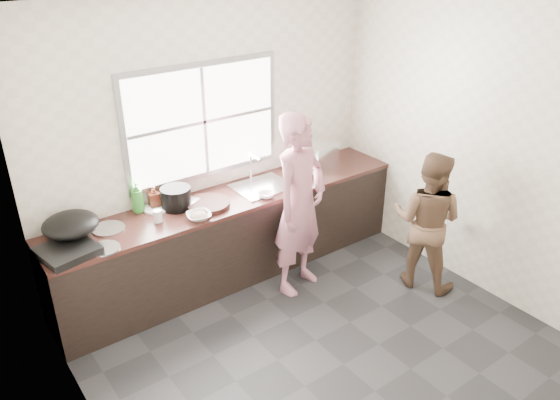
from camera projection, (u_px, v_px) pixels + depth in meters
floor at (315, 341)px, 4.66m from camera, size 3.60×3.20×0.01m
ceiling at (328, 7)px, 3.45m from camera, size 3.60×3.20×0.01m
wall_back at (213, 139)px, 5.21m from camera, size 3.60×0.01×2.70m
wall_left at (78, 282)px, 3.10m from camera, size 0.01×3.20×2.70m
wall_right at (471, 147)px, 5.01m from camera, size 0.01×3.20×2.70m
wall_front at (515, 307)px, 2.90m from camera, size 3.60×0.01×2.70m
cabinet at (234, 237)px, 5.41m from camera, size 3.60×0.62×0.82m
countertop at (232, 198)px, 5.21m from camera, size 3.60×0.64×0.04m
sink at (262, 187)px, 5.39m from camera, size 0.55×0.45×0.02m
faucet at (251, 167)px, 5.47m from camera, size 0.02×0.02×0.30m
window_frame at (203, 121)px, 5.06m from camera, size 1.60×0.05×1.10m
window_glazing at (204, 122)px, 5.04m from camera, size 1.50×0.01×1.00m
woman at (300, 211)px, 5.03m from camera, size 0.69×0.56×1.64m
person_side at (427, 221)px, 5.13m from camera, size 0.75×0.82×1.38m
cutting_board at (208, 204)px, 5.02m from camera, size 0.49×0.49×0.04m
cleaver at (190, 202)px, 5.01m from camera, size 0.23×0.18×0.01m
bowl_mince at (199, 216)px, 4.79m from camera, size 0.26×0.26×0.05m
bowl_crabs at (303, 173)px, 5.63m from camera, size 0.26×0.26×0.07m
bowl_held at (266, 194)px, 5.17m from camera, size 0.22×0.22×0.06m
black_pot at (176, 198)px, 4.95m from camera, size 0.35×0.35×0.20m
plate_food at (157, 208)px, 4.96m from camera, size 0.27×0.27×0.02m
bottle_green at (137, 197)px, 4.86m from camera, size 0.12×0.12×0.29m
bottle_brown_tall at (154, 197)px, 4.96m from camera, size 0.10×0.10×0.20m
bottle_brown_short at (163, 197)px, 5.02m from camera, size 0.12×0.12×0.15m
glass_jar at (158, 216)px, 4.74m from camera, size 0.08×0.08×0.11m
burner at (67, 251)px, 4.27m from camera, size 0.48×0.48×0.06m
wok at (71, 225)px, 4.41m from camera, size 0.48×0.48×0.17m
dish_rack at (319, 156)px, 5.76m from camera, size 0.40×0.32×0.27m
pot_lid_left at (104, 248)px, 4.35m from camera, size 0.32×0.32×0.01m
pot_lid_right at (109, 228)px, 4.64m from camera, size 0.33×0.33×0.01m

